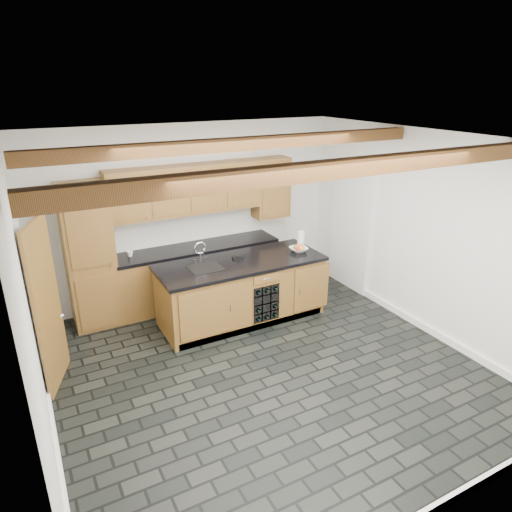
% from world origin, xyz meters
% --- Properties ---
extents(ground, '(5.00, 5.00, 0.00)m').
position_xyz_m(ground, '(0.00, 0.00, 0.00)').
color(ground, black).
rests_on(ground, ground).
extents(room_shell, '(5.01, 5.00, 5.00)m').
position_xyz_m(room_shell, '(-0.09, 0.53, 1.53)').
color(room_shell, white).
rests_on(room_shell, ground).
extents(back_cabinetry, '(3.65, 0.62, 2.20)m').
position_xyz_m(back_cabinetry, '(-0.38, 2.24, 0.98)').
color(back_cabinetry, brown).
rests_on(back_cabinetry, ground).
extents(island, '(2.48, 0.96, 0.93)m').
position_xyz_m(island, '(0.31, 1.28, 0.46)').
color(island, brown).
rests_on(island, ground).
extents(faucet, '(0.45, 0.40, 0.34)m').
position_xyz_m(faucet, '(-0.25, 1.33, 0.96)').
color(faucet, black).
rests_on(faucet, island).
extents(kitchen_scale, '(0.16, 0.11, 0.05)m').
position_xyz_m(kitchen_scale, '(0.31, 1.41, 0.95)').
color(kitchen_scale, black).
rests_on(kitchen_scale, island).
extents(fruit_bowl, '(0.29, 0.29, 0.07)m').
position_xyz_m(fruit_bowl, '(1.26, 1.24, 0.96)').
color(fruit_bowl, beige).
rests_on(fruit_bowl, island).
extents(fruit_cluster, '(0.16, 0.17, 0.07)m').
position_xyz_m(fruit_cluster, '(1.26, 1.24, 1.00)').
color(fruit_cluster, '#C8441A').
rests_on(fruit_cluster, fruit_bowl).
extents(paper_towel, '(0.11, 0.11, 0.24)m').
position_xyz_m(paper_towel, '(1.42, 1.42, 1.05)').
color(paper_towel, white).
rests_on(paper_towel, island).
extents(mug, '(0.11, 0.11, 0.09)m').
position_xyz_m(mug, '(-1.07, 2.24, 0.97)').
color(mug, white).
rests_on(mug, back_cabinetry).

